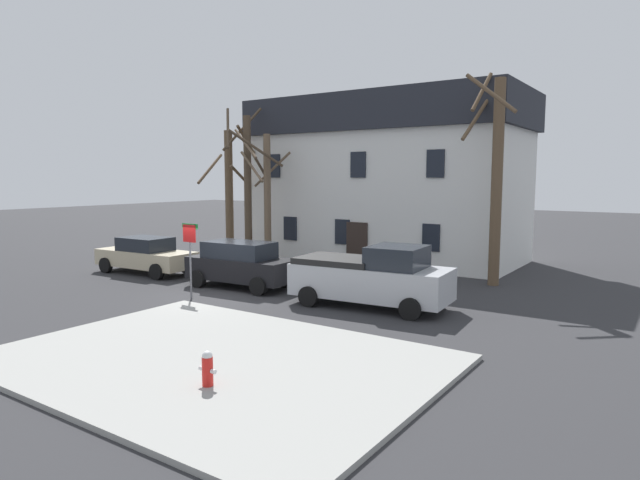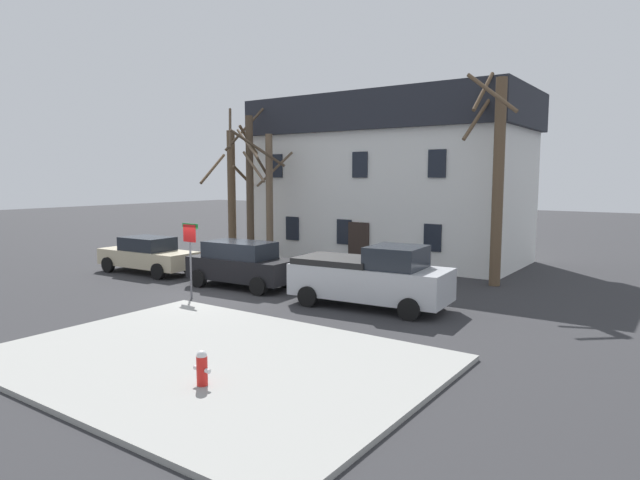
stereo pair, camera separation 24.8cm
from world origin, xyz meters
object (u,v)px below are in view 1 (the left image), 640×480
tree_bare_near (230,190)px  building_main (387,178)px  tree_bare_end (495,175)px  car_beige_sedan (146,255)px  fire_hydrant (207,368)px  bicycle_leaning (234,255)px  pickup_truck_silver (372,277)px  street_sign_pole (190,246)px  tree_bare_far (266,194)px  car_black_wagon (241,264)px  tree_bare_mid (247,182)px

tree_bare_near → building_main: bearing=29.2°
tree_bare_near → tree_bare_end: tree_bare_end is taller
car_beige_sedan → building_main: bearing=56.5°
fire_hydrant → bicycle_leaning: bicycle_leaning is taller
pickup_truck_silver → street_sign_pole: bearing=-157.0°
fire_hydrant → tree_bare_near: bearing=132.0°
tree_bare_far → tree_bare_near: bearing=168.6°
pickup_truck_silver → building_main: bearing=114.8°
tree_bare_end → street_sign_pole: size_ratio=3.17×
bicycle_leaning → car_beige_sedan: bearing=-105.0°
car_black_wagon → car_beige_sedan: bearing=-180.0°
tree_bare_near → tree_bare_mid: (2.07, -0.89, 0.45)m
car_beige_sedan → bicycle_leaning: 4.55m
tree_bare_mid → fire_hydrant: size_ratio=10.91×
fire_hydrant → car_black_wagon: bearing=128.7°
building_main → tree_bare_mid: 7.17m
street_sign_pole → bicycle_leaning: (-4.30, 6.80, -1.48)m
tree_bare_mid → street_sign_pole: 8.79m
tree_bare_far → street_sign_pole: size_ratio=2.50×
pickup_truck_silver → street_sign_pole: (-5.81, -2.47, 0.86)m
building_main → tree_bare_mid: (-5.19, -4.94, -0.20)m
car_beige_sedan → bicycle_leaning: size_ratio=2.77×
tree_bare_far → fire_hydrant: (9.64, -13.47, -2.91)m
building_main → tree_bare_end: tree_bare_end is taller
building_main → bicycle_leaning: (-5.48, -5.67, -3.82)m
fire_hydrant → tree_bare_mid: bearing=128.8°
tree_bare_near → car_beige_sedan: bearing=-84.3°
tree_bare_mid → bicycle_leaning: bearing=-111.9°
tree_bare_far → car_black_wagon: bearing=-59.5°
tree_bare_near → street_sign_pole: bearing=-54.2°
tree_bare_far → fire_hydrant: bearing=-54.4°
tree_bare_mid → pickup_truck_silver: tree_bare_mid is taller
car_beige_sedan → car_black_wagon: car_black_wagon is taller
tree_bare_end → street_sign_pole: bearing=-133.7°
pickup_truck_silver → bicycle_leaning: pickup_truck_silver is taller
car_black_wagon → tree_bare_near: bearing=135.9°
car_black_wagon → building_main: bearing=84.0°
building_main → tree_bare_end: 7.95m
fire_hydrant → bicycle_leaning: bearing=131.2°
car_beige_sedan → pickup_truck_silver: 11.28m
tree_bare_far → bicycle_leaning: tree_bare_far is taller
tree_bare_end → bicycle_leaning: 12.97m
street_sign_pole → tree_bare_mid: bearing=118.0°
pickup_truck_silver → bicycle_leaning: bearing=156.8°
tree_bare_near → street_sign_pole: tree_bare_near is taller
tree_bare_far → car_beige_sedan: tree_bare_far is taller
tree_bare_mid → tree_bare_far: bearing=16.8°
tree_bare_mid → street_sign_pole: tree_bare_mid is taller
fire_hydrant → street_sign_pole: bearing=139.4°
tree_bare_far → pickup_truck_silver: tree_bare_far is taller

